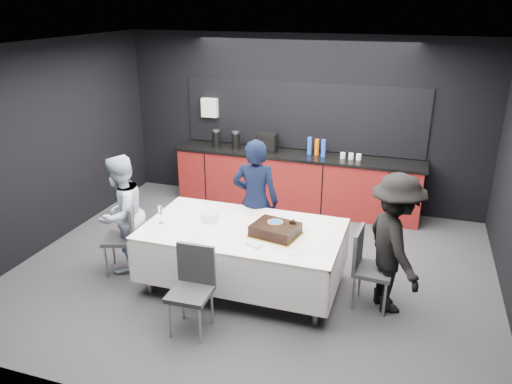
{
  "coord_description": "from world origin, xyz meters",
  "views": [
    {
      "loc": [
        1.81,
        -5.38,
        3.29
      ],
      "look_at": [
        0.0,
        0.1,
        1.05
      ],
      "focal_mm": 35.0,
      "sensor_mm": 36.0,
      "label": 1
    }
  ],
  "objects_px": {
    "cake_assembly": "(275,230)",
    "chair_right": "(367,263)",
    "party_table": "(243,239)",
    "chair_left": "(127,233)",
    "person_left": "(121,214)",
    "person_center": "(255,201)",
    "chair_near": "(193,283)",
    "person_right": "(394,244)",
    "champagne_flute": "(160,211)",
    "plate_stack": "(210,217)"
  },
  "relations": [
    {
      "from": "cake_assembly",
      "to": "chair_right",
      "type": "distance_m",
      "value": 1.09
    },
    {
      "from": "party_table",
      "to": "chair_right",
      "type": "height_order",
      "value": "chair_right"
    },
    {
      "from": "chair_left",
      "to": "person_left",
      "type": "xyz_separation_m",
      "value": [
        -0.08,
        0.04,
        0.23
      ]
    },
    {
      "from": "person_left",
      "to": "person_center",
      "type": "bearing_deg",
      "value": 122.26
    },
    {
      "from": "cake_assembly",
      "to": "chair_right",
      "type": "height_order",
      "value": "cake_assembly"
    },
    {
      "from": "cake_assembly",
      "to": "chair_near",
      "type": "xyz_separation_m",
      "value": [
        -0.64,
        -0.87,
        -0.31
      ]
    },
    {
      "from": "person_right",
      "to": "chair_left",
      "type": "bearing_deg",
      "value": 66.19
    },
    {
      "from": "person_center",
      "to": "person_right",
      "type": "xyz_separation_m",
      "value": [
        1.8,
        -0.61,
        -0.03
      ]
    },
    {
      "from": "champagne_flute",
      "to": "chair_left",
      "type": "xyz_separation_m",
      "value": [
        -0.54,
        0.07,
        -0.4
      ]
    },
    {
      "from": "party_table",
      "to": "plate_stack",
      "type": "relative_size",
      "value": 10.7
    },
    {
      "from": "chair_near",
      "to": "person_left",
      "type": "bearing_deg",
      "value": 148.01
    },
    {
      "from": "cake_assembly",
      "to": "person_left",
      "type": "relative_size",
      "value": 0.4
    },
    {
      "from": "cake_assembly",
      "to": "person_left",
      "type": "bearing_deg",
      "value": -179.77
    },
    {
      "from": "person_right",
      "to": "person_center",
      "type": "bearing_deg",
      "value": 43.81
    },
    {
      "from": "champagne_flute",
      "to": "party_table",
      "type": "bearing_deg",
      "value": 9.89
    },
    {
      "from": "chair_right",
      "to": "chair_near",
      "type": "relative_size",
      "value": 1.0
    },
    {
      "from": "person_center",
      "to": "person_left",
      "type": "distance_m",
      "value": 1.71
    },
    {
      "from": "champagne_flute",
      "to": "chair_left",
      "type": "distance_m",
      "value": 0.68
    },
    {
      "from": "party_table",
      "to": "person_left",
      "type": "distance_m",
      "value": 1.61
    },
    {
      "from": "party_table",
      "to": "chair_near",
      "type": "relative_size",
      "value": 2.51
    },
    {
      "from": "chair_left",
      "to": "chair_near",
      "type": "xyz_separation_m",
      "value": [
        1.29,
        -0.82,
        0.0
      ]
    },
    {
      "from": "plate_stack",
      "to": "chair_right",
      "type": "bearing_deg",
      "value": -0.29
    },
    {
      "from": "party_table",
      "to": "champagne_flute",
      "type": "height_order",
      "value": "champagne_flute"
    },
    {
      "from": "cake_assembly",
      "to": "champagne_flute",
      "type": "height_order",
      "value": "champagne_flute"
    },
    {
      "from": "person_right",
      "to": "plate_stack",
      "type": "bearing_deg",
      "value": 63.07
    },
    {
      "from": "champagne_flute",
      "to": "person_right",
      "type": "bearing_deg",
      "value": 5.68
    },
    {
      "from": "person_left",
      "to": "person_right",
      "type": "bearing_deg",
      "value": 98.12
    },
    {
      "from": "plate_stack",
      "to": "chair_right",
      "type": "xyz_separation_m",
      "value": [
        1.9,
        -0.01,
        -0.3
      ]
    },
    {
      "from": "chair_right",
      "to": "person_left",
      "type": "bearing_deg",
      "value": -177.47
    },
    {
      "from": "party_table",
      "to": "person_center",
      "type": "height_order",
      "value": "person_center"
    },
    {
      "from": "plate_stack",
      "to": "chair_near",
      "type": "height_order",
      "value": "chair_near"
    },
    {
      "from": "chair_near",
      "to": "person_left",
      "type": "height_order",
      "value": "person_left"
    },
    {
      "from": "party_table",
      "to": "plate_stack",
      "type": "bearing_deg",
      "value": 169.6
    },
    {
      "from": "party_table",
      "to": "chair_left",
      "type": "relative_size",
      "value": 2.51
    },
    {
      "from": "chair_left",
      "to": "chair_near",
      "type": "bearing_deg",
      "value": -32.37
    },
    {
      "from": "plate_stack",
      "to": "person_left",
      "type": "bearing_deg",
      "value": -172.86
    },
    {
      "from": "chair_left",
      "to": "person_right",
      "type": "relative_size",
      "value": 0.58
    },
    {
      "from": "chair_right",
      "to": "person_center",
      "type": "relative_size",
      "value": 0.55
    },
    {
      "from": "chair_right",
      "to": "chair_near",
      "type": "distance_m",
      "value": 1.95
    },
    {
      "from": "person_left",
      "to": "cake_assembly",
      "type": "bearing_deg",
      "value": 95.59
    },
    {
      "from": "chair_near",
      "to": "person_left",
      "type": "xyz_separation_m",
      "value": [
        -1.38,
        0.86,
        0.23
      ]
    },
    {
      "from": "plate_stack",
      "to": "chair_left",
      "type": "xyz_separation_m",
      "value": [
        -1.07,
        -0.18,
        -0.3
      ]
    },
    {
      "from": "plate_stack",
      "to": "chair_left",
      "type": "bearing_deg",
      "value": -170.24
    },
    {
      "from": "chair_left",
      "to": "plate_stack",
      "type": "bearing_deg",
      "value": 9.76
    },
    {
      "from": "party_table",
      "to": "chair_right",
      "type": "distance_m",
      "value": 1.46
    },
    {
      "from": "cake_assembly",
      "to": "person_right",
      "type": "relative_size",
      "value": 0.38
    },
    {
      "from": "chair_near",
      "to": "person_left",
      "type": "relative_size",
      "value": 0.61
    },
    {
      "from": "cake_assembly",
      "to": "plate_stack",
      "type": "xyz_separation_m",
      "value": [
        -0.86,
        0.14,
        -0.02
      ]
    },
    {
      "from": "person_center",
      "to": "person_left",
      "type": "relative_size",
      "value": 1.09
    },
    {
      "from": "party_table",
      "to": "person_center",
      "type": "relative_size",
      "value": 1.39
    }
  ]
}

